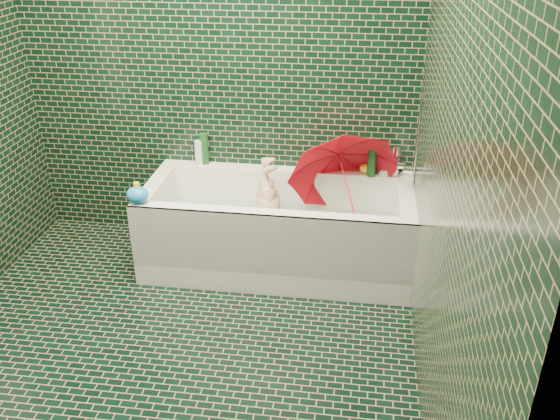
# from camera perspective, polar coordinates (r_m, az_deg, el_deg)

# --- Properties ---
(floor) EXTENTS (2.80, 2.80, 0.00)m
(floor) POSITION_cam_1_polar(r_m,az_deg,el_deg) (3.28, -10.92, -13.96)
(floor) COLOR black
(floor) RESTS_ON ground
(wall_back) EXTENTS (2.80, 0.00, 2.80)m
(wall_back) POSITION_cam_1_polar(r_m,az_deg,el_deg) (3.93, -6.15, 14.07)
(wall_back) COLOR black
(wall_back) RESTS_ON floor
(wall_right) EXTENTS (0.00, 2.80, 2.80)m
(wall_right) POSITION_cam_1_polar(r_m,az_deg,el_deg) (2.50, 15.98, 5.50)
(wall_right) COLOR black
(wall_right) RESTS_ON floor
(bathtub) EXTENTS (1.70, 0.75, 0.55)m
(bathtub) POSITION_cam_1_polar(r_m,az_deg,el_deg) (3.86, -0.25, -2.61)
(bathtub) COLOR white
(bathtub) RESTS_ON floor
(bath_mat) EXTENTS (1.35, 0.47, 0.01)m
(bath_mat) POSITION_cam_1_polar(r_m,az_deg,el_deg) (3.90, -0.21, -3.19)
(bath_mat) COLOR green
(bath_mat) RESTS_ON bathtub
(water) EXTENTS (1.48, 0.53, 0.00)m
(water) POSITION_cam_1_polar(r_m,az_deg,el_deg) (3.83, -0.21, -1.33)
(water) COLOR silver
(water) RESTS_ON bathtub
(faucet) EXTENTS (0.18, 0.19, 0.55)m
(faucet) POSITION_cam_1_polar(r_m,az_deg,el_deg) (3.61, 12.70, 4.39)
(faucet) COLOR silver
(faucet) RESTS_ON wall_right
(child) EXTENTS (0.84, 0.41, 0.23)m
(child) POSITION_cam_1_polar(r_m,az_deg,el_deg) (3.87, -0.81, -0.92)
(child) COLOR tan
(child) RESTS_ON bathtub
(umbrella) EXTENTS (1.01, 0.92, 1.08)m
(umbrella) POSITION_cam_1_polar(r_m,az_deg,el_deg) (3.74, 6.49, 2.23)
(umbrella) COLOR red
(umbrella) RESTS_ON bathtub
(soap_bottle_a) EXTENTS (0.13, 0.13, 0.27)m
(soap_bottle_a) POSITION_cam_1_polar(r_m,az_deg,el_deg) (3.96, 10.35, 3.18)
(soap_bottle_a) COLOR white
(soap_bottle_a) RESTS_ON bathtub
(soap_bottle_b) EXTENTS (0.11, 0.11, 0.19)m
(soap_bottle_b) POSITION_cam_1_polar(r_m,az_deg,el_deg) (3.98, 10.40, 3.30)
(soap_bottle_b) COLOR #4A217E
(soap_bottle_b) RESTS_ON bathtub
(soap_bottle_c) EXTENTS (0.17, 0.17, 0.19)m
(soap_bottle_c) POSITION_cam_1_polar(r_m,az_deg,el_deg) (3.99, 9.72, 3.41)
(soap_bottle_c) COLOR #14481C
(soap_bottle_c) RESTS_ON bathtub
(bottle_right_tall) EXTENTS (0.06, 0.06, 0.22)m
(bottle_right_tall) POSITION_cam_1_polar(r_m,az_deg,el_deg) (3.91, 8.83, 4.77)
(bottle_right_tall) COLOR #14481C
(bottle_right_tall) RESTS_ON bathtub
(bottle_right_pump) EXTENTS (0.05, 0.05, 0.20)m
(bottle_right_pump) POSITION_cam_1_polar(r_m,az_deg,el_deg) (3.95, 11.08, 4.66)
(bottle_right_pump) COLOR silver
(bottle_right_pump) RESTS_ON bathtub
(bottle_left_tall) EXTENTS (0.08, 0.08, 0.22)m
(bottle_left_tall) POSITION_cam_1_polar(r_m,az_deg,el_deg) (4.09, -7.31, 5.87)
(bottle_left_tall) COLOR #14481C
(bottle_left_tall) RESTS_ON bathtub
(bottle_left_short) EXTENTS (0.07, 0.07, 0.17)m
(bottle_left_short) POSITION_cam_1_polar(r_m,az_deg,el_deg) (4.09, -7.82, 5.48)
(bottle_left_short) COLOR white
(bottle_left_short) RESTS_ON bathtub
(rubber_duck) EXTENTS (0.12, 0.09, 0.10)m
(rubber_duck) POSITION_cam_1_polar(r_m,az_deg,el_deg) (3.97, 8.40, 4.09)
(rubber_duck) COLOR yellow
(rubber_duck) RESTS_ON bathtub
(bath_toy) EXTENTS (0.15, 0.13, 0.13)m
(bath_toy) POSITION_cam_1_polar(r_m,az_deg,el_deg) (3.61, -13.55, 1.46)
(bath_toy) COLOR blue
(bath_toy) RESTS_ON bathtub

